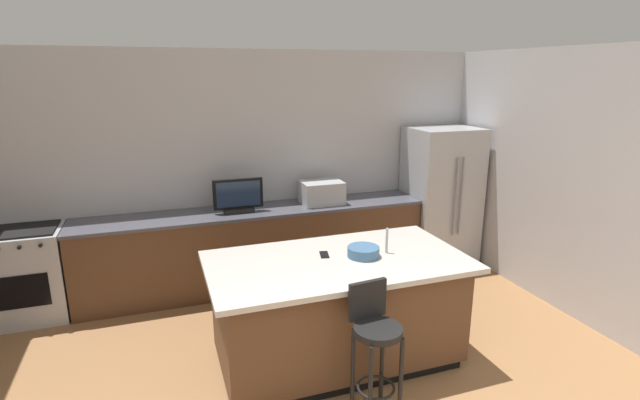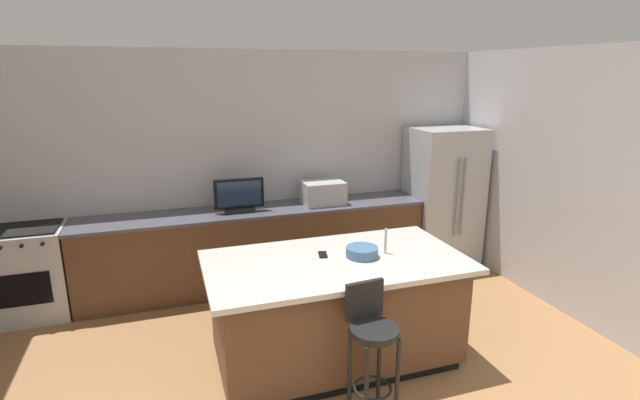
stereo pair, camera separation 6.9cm
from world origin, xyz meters
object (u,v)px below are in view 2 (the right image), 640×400
tv_monitor (239,197)px  cell_phone (323,255)px  microwave (323,192)px  fruit_bowl (362,252)px  range_oven (26,273)px  bar_stool_center (372,341)px  refrigerator (443,197)px  kitchen_island (336,310)px

tv_monitor → cell_phone: tv_monitor is taller
microwave → fruit_bowl: size_ratio=1.81×
range_oven → fruit_bowl: 3.43m
tv_monitor → bar_stool_center: 2.51m
refrigerator → range_oven: 4.78m
microwave → tv_monitor: (-0.99, -0.05, 0.04)m
kitchen_island → microwave: 1.89m
tv_monitor → bar_stool_center: (0.52, -2.41, -0.48)m
bar_stool_center → fruit_bowl: bearing=66.9°
kitchen_island → microwave: (0.47, 1.74, 0.57)m
microwave → tv_monitor: 0.99m
kitchen_island → bar_stool_center: bar_stool_center is taller
range_oven → fruit_bowl: (2.91, -1.74, 0.51)m
refrigerator → bar_stool_center: (-2.08, -2.42, -0.26)m
kitchen_island → bar_stool_center: (-0.00, -0.73, 0.13)m
kitchen_island → tv_monitor: (-0.52, 1.68, 0.62)m
cell_phone → kitchen_island: bearing=-46.7°
microwave → bar_stool_center: 2.55m
refrigerator → microwave: 1.61m
range_oven → fruit_bowl: bearing=-31.0°
range_oven → bar_stool_center: bearing=-42.6°
fruit_bowl → cell_phone: (-0.30, 0.14, -0.04)m
fruit_bowl → cell_phone: size_ratio=1.77×
tv_monitor → bar_stool_center: size_ratio=0.54×
refrigerator → fruit_bowl: size_ratio=6.61×
refrigerator → bar_stool_center: refrigerator is taller
tv_monitor → kitchen_island: bearing=-72.9°
refrigerator → microwave: (-1.60, 0.05, 0.17)m
tv_monitor → refrigerator: bearing=0.1°
tv_monitor → fruit_bowl: bearing=-66.3°
kitchen_island → refrigerator: size_ratio=1.21×
fruit_bowl → microwave: bearing=81.8°
bar_stool_center → cell_phone: (-0.07, 0.85, 0.33)m
kitchen_island → tv_monitor: size_ratio=3.91×
range_oven → microwave: 3.21m
fruit_bowl → cell_phone: fruit_bowl is taller
refrigerator → range_oven: refrigerator is taller
bar_stool_center → kitchen_island: bearing=84.1°
range_oven → microwave: bearing=0.0°
refrigerator → tv_monitor: (-2.60, -0.00, 0.22)m
microwave → fruit_bowl: microwave is taller
microwave → cell_phone: size_ratio=3.20×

